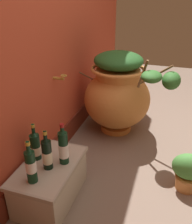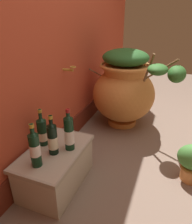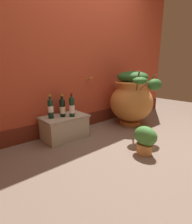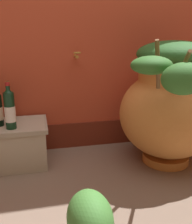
% 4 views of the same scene
% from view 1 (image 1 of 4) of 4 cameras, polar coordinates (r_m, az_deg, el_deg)
% --- Properties ---
extents(ground_plane, '(7.00, 7.00, 0.00)m').
position_cam_1_polar(ground_plane, '(2.33, 17.27, -13.88)').
color(ground_plane, '#7A6656').
extents(back_wall, '(4.40, 0.33, 2.60)m').
position_cam_1_polar(back_wall, '(2.12, -13.73, 21.10)').
color(back_wall, '#B74228').
rests_on(back_wall, ground_plane).
extents(terracotta_urn, '(0.81, 1.25, 0.91)m').
position_cam_1_polar(terracotta_urn, '(2.69, 5.04, 4.40)').
color(terracotta_urn, '#CC7F3D').
rests_on(terracotta_urn, ground_plane).
extents(stone_ledge, '(0.62, 0.38, 0.31)m').
position_cam_1_polar(stone_ledge, '(1.96, -10.47, -15.15)').
color(stone_ledge, '#B2A893').
rests_on(stone_ledge, ground_plane).
extents(wine_bottle_left, '(0.07, 0.07, 0.30)m').
position_cam_1_polar(wine_bottle_left, '(1.78, -11.22, -9.27)').
color(wine_bottle_left, black).
rests_on(wine_bottle_left, stone_ledge).
extents(wine_bottle_middle, '(0.08, 0.08, 0.29)m').
position_cam_1_polar(wine_bottle_middle, '(1.89, -13.82, -7.45)').
color(wine_bottle_middle, black).
rests_on(wine_bottle_middle, stone_ledge).
extents(wine_bottle_right, '(0.07, 0.07, 0.32)m').
position_cam_1_polar(wine_bottle_right, '(1.80, -7.54, -7.88)').
color(wine_bottle_right, black).
rests_on(wine_bottle_right, stone_ledge).
extents(wine_bottle_back, '(0.07, 0.07, 0.31)m').
position_cam_1_polar(wine_bottle_back, '(1.68, -14.82, -11.55)').
color(wine_bottle_back, black).
rests_on(wine_bottle_back, stone_ledge).
extents(potted_shrub, '(0.19, 0.27, 0.32)m').
position_cam_1_polar(potted_shrub, '(2.14, 20.59, -12.58)').
color(potted_shrub, '#D68E4C').
rests_on(potted_shrub, ground_plane).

